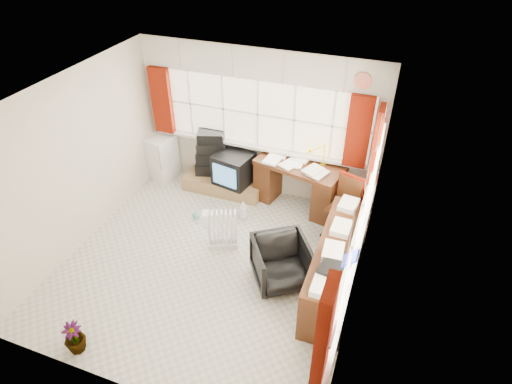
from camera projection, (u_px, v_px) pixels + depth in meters
ground at (211, 263)px, 6.13m from camera, size 4.00×4.00×0.00m
room_walls at (203, 176)px, 5.25m from camera, size 4.00×4.00×4.00m
window_back at (257, 143)px, 7.06m from camera, size 3.70×0.12×3.60m
window_right at (356, 247)px, 5.03m from camera, size 0.12×3.70×3.60m
curtains at (296, 156)px, 5.73m from camera, size 3.83×3.83×1.15m
overhead_cabinets at (305, 100)px, 5.29m from camera, size 3.98×3.98×0.48m
desk at (299, 182)px, 7.02m from camera, size 1.51×0.98×0.85m
desk_lamp at (324, 150)px, 6.63m from camera, size 0.14×0.12×0.39m
task_chair at (346, 204)px, 6.38m from camera, size 0.53×0.55×1.00m
office_chair at (281, 263)px, 5.68m from camera, size 0.99×1.00×0.66m
radiator at (223, 233)px, 6.27m from camera, size 0.47×0.33×0.65m
credenza at (336, 264)px, 5.57m from camera, size 0.50×2.00×0.85m
file_tray at (335, 268)px, 4.93m from camera, size 0.37×0.45×0.13m
tv_bench at (223, 185)px, 7.52m from camera, size 1.40×0.50×0.25m
crt_tv at (234, 168)px, 7.22m from camera, size 0.68×0.65×0.54m
hifi_stack at (212, 154)px, 7.43m from camera, size 0.67×0.53×0.79m
mini_fridge at (161, 157)px, 7.76m from camera, size 0.57×0.58×0.80m
spray_bottle_a at (243, 211)px, 6.87m from camera, size 0.16×0.16×0.31m
spray_bottle_b at (196, 214)px, 6.90m from camera, size 0.10×0.11×0.18m
flower_vase at (74, 338)px, 4.87m from camera, size 0.28×0.28×0.43m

